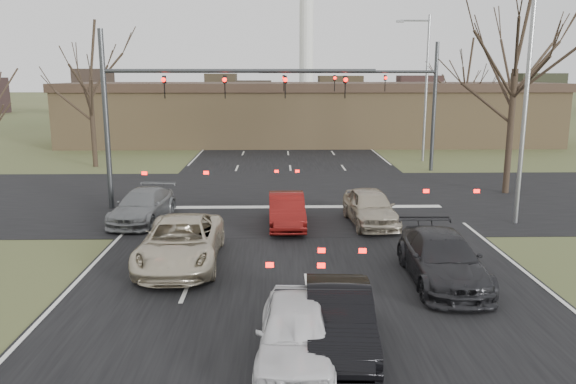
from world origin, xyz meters
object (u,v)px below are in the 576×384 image
Objects in this scene: car_white_sedan at (296,332)px; streetlight_right_near at (522,86)px; mast_arm_far at (390,91)px; car_silver_suv at (181,242)px; streetlight_right_far at (424,81)px; car_red_ahead at (287,210)px; car_charcoal_sedan at (442,259)px; car_black_hatch at (339,318)px; building at (309,113)px; mast_arm_near at (179,97)px; car_silver_ahead at (370,207)px; car_grey_ahead at (143,206)px.

streetlight_right_near is at bearing 53.34° from car_white_sedan.
mast_arm_far is 20.98m from car_silver_suv.
car_white_sedan is (-9.32, -11.21, -4.90)m from streetlight_right_near.
streetlight_right_far reaches higher than car_red_ahead.
car_black_hatch is at bearing -130.11° from car_charcoal_sedan.
mast_arm_near is at bearing -106.13° from building.
streetlight_right_near is 1.00× the size of streetlight_right_far.
mast_arm_far is (4.18, -15.00, 2.35)m from building.
mast_arm_far reaches higher than car_silver_suv.
streetlight_right_near is (2.64, -13.00, 0.57)m from mast_arm_far.
mast_arm_far is 15.47m from car_red_ahead.
building reaches higher than car_black_hatch.
streetlight_right_near is at bearing 54.31° from car_black_hatch.
mast_arm_near is at bearing 115.45° from car_black_hatch.
mast_arm_near reaches higher than car_charcoal_sedan.
car_white_sedan is (3.50, -6.38, -0.06)m from car_silver_suv.
mast_arm_far reaches higher than car_white_sedan.
car_silver_suv is at bearing -119.73° from mast_arm_far.
mast_arm_near is 3.00× the size of car_white_sedan.
car_red_ahead is at bearing -34.58° from mast_arm_near.
car_red_ahead is (-1.00, 10.30, -0.02)m from car_black_hatch.
mast_arm_far is at bearing 41.22° from mast_arm_near.
building is 28.44m from car_red_ahead.
car_silver_suv is 8.42m from car_silver_ahead.
car_silver_ahead is (-5.88, -0.06, -4.85)m from streetlight_right_near.
mast_arm_far is 20.16m from car_charcoal_sedan.
car_white_sedan reaches higher than car_red_ahead.
car_silver_ahead is at bearing 100.44° from car_charcoal_sedan.
car_grey_ahead is at bearing 124.50° from car_black_hatch.
car_silver_suv reaches higher than car_grey_ahead.
car_white_sedan is 0.94× the size of car_silver_ahead.
car_grey_ahead is (-6.00, 11.88, -0.03)m from car_white_sedan.
streetlight_right_near is 2.38× the size of car_black_hatch.
streetlight_right_far is at bearing 73.89° from car_white_sedan.
mast_arm_near is 14.38m from streetlight_right_near.
streetlight_right_near is 2.47× the size of car_red_ahead.
car_white_sedan is (4.73, -14.21, -4.38)m from mast_arm_near.
car_silver_suv is (-13.32, -21.84, -4.84)m from streetlight_right_far.
mast_arm_near is (-7.23, -25.00, 2.41)m from building.
car_white_sedan is at bearing -132.96° from car_charcoal_sedan.
streetlight_right_far is at bearing 88.32° from streetlight_right_near.
streetlight_right_far is at bearing 59.24° from car_red_ahead.
streetlight_right_far is at bearing 52.68° from car_grey_ahead.
mast_arm_far reaches higher than building.
mast_arm_far is 2.75× the size of car_white_sedan.
car_red_ahead is at bearing -119.64° from streetlight_right_far.
car_silver_ahead is at bearing -179.46° from streetlight_right_near.
car_silver_ahead is at bearing -20.51° from mast_arm_near.
streetlight_right_near reaches higher than car_grey_ahead.
mast_arm_far is 5.12m from streetlight_right_far.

